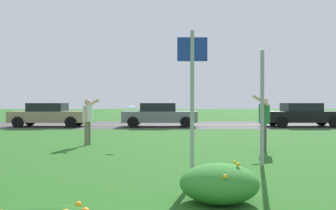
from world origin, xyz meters
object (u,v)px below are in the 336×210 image
(sign_post_near_path, at_px, (192,92))
(frisbee_pale_blue, at_px, (131,107))
(car_tan_center_left, at_px, (49,115))
(car_black_rightmost, at_px, (302,115))
(person_thrower_white_shirt, at_px, (88,118))
(person_catcher_green_shirt, at_px, (264,119))
(car_gray_center_right, at_px, (159,115))
(sign_post_by_roadside, at_px, (262,108))

(sign_post_near_path, distance_m, frisbee_pale_blue, 5.59)
(car_tan_center_left, distance_m, car_black_rightmost, 15.51)
(person_thrower_white_shirt, distance_m, car_tan_center_left, 9.96)
(car_tan_center_left, relative_size, car_black_rightmost, 1.00)
(sign_post_near_path, xyz_separation_m, person_catcher_green_shirt, (2.55, 4.34, -0.72))
(car_gray_center_right, relative_size, car_black_rightmost, 1.00)
(car_tan_center_left, bearing_deg, car_black_rightmost, 0.00)
(sign_post_by_roadside, bearing_deg, car_tan_center_left, 126.44)
(frisbee_pale_blue, distance_m, car_gray_center_right, 9.47)
(person_catcher_green_shirt, distance_m, car_black_rightmost, 11.64)
(car_tan_center_left, bearing_deg, sign_post_by_roadside, -53.56)
(sign_post_by_roadside, distance_m, car_tan_center_left, 16.07)
(person_catcher_green_shirt, xyz_separation_m, car_tan_center_left, (-10.29, 10.39, -0.26))
(car_tan_center_left, bearing_deg, car_gray_center_right, 0.00)
(car_tan_center_left, height_order, car_black_rightmost, same)
(sign_post_by_roadside, height_order, car_tan_center_left, sign_post_by_roadside)
(sign_post_near_path, bearing_deg, car_tan_center_left, 117.70)
(person_thrower_white_shirt, height_order, frisbee_pale_blue, person_thrower_white_shirt)
(car_black_rightmost, bearing_deg, car_tan_center_left, 180.00)
(car_gray_center_right, bearing_deg, sign_post_by_roadside, -77.85)
(car_black_rightmost, bearing_deg, person_thrower_white_shirt, -141.16)
(car_tan_center_left, bearing_deg, frisbee_pale_blue, -57.31)
(person_catcher_green_shirt, height_order, frisbee_pale_blue, person_catcher_green_shirt)
(person_thrower_white_shirt, xyz_separation_m, frisbee_pale_blue, (1.61, -0.50, 0.38))
(frisbee_pale_blue, xyz_separation_m, car_tan_center_left, (-6.04, 9.42, -0.61))
(person_thrower_white_shirt, bearing_deg, person_catcher_green_shirt, -14.15)
(frisbee_pale_blue, height_order, car_gray_center_right, car_gray_center_right)
(frisbee_pale_blue, height_order, car_black_rightmost, car_black_rightmost)
(sign_post_by_roadside, distance_m, car_gray_center_right, 13.23)
(car_tan_center_left, distance_m, car_gray_center_right, 6.76)
(person_thrower_white_shirt, relative_size, person_catcher_green_shirt, 0.93)
(person_thrower_white_shirt, height_order, car_gray_center_right, person_thrower_white_shirt)
(person_thrower_white_shirt, distance_m, person_catcher_green_shirt, 6.04)
(sign_post_by_roadside, height_order, frisbee_pale_blue, sign_post_by_roadside)
(frisbee_pale_blue, height_order, car_tan_center_left, car_tan_center_left)
(person_catcher_green_shirt, relative_size, frisbee_pale_blue, 7.00)
(sign_post_near_path, xyz_separation_m, sign_post_by_roadside, (1.80, 1.82, -0.34))
(sign_post_by_roadside, xyz_separation_m, frisbee_pale_blue, (-3.49, 3.50, -0.03))
(person_thrower_white_shirt, height_order, car_black_rightmost, person_thrower_white_shirt)
(sign_post_by_roadside, height_order, car_black_rightmost, sign_post_by_roadside)
(frisbee_pale_blue, bearing_deg, sign_post_near_path, -72.34)
(sign_post_near_path, xyz_separation_m, frisbee_pale_blue, (-1.69, 5.32, -0.37))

